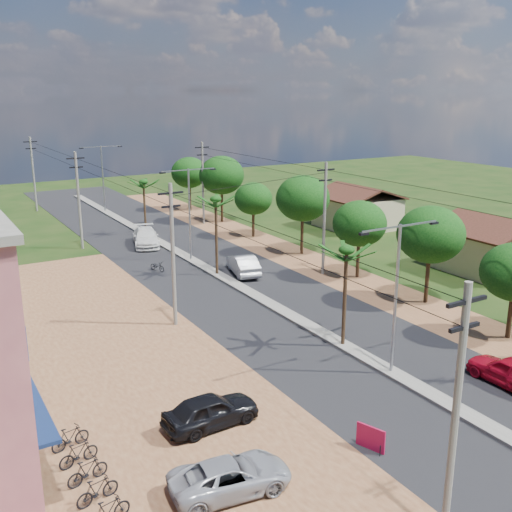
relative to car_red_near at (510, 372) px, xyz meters
The scene contains 34 objects.
ground 5.80m from the car_red_near, 136.53° to the left, with size 160.00×160.00×0.00m, color black.
road 19.43m from the car_red_near, 102.42° to the left, with size 12.00×110.00×0.04m, color black.
median 22.36m from the car_red_near, 100.77° to the left, with size 1.00×90.00×0.18m, color #605E56.
dirt_lot_west 22.61m from the car_red_near, 148.05° to the left, with size 18.00×46.00×0.04m, color brown.
dirt_shoulder_east 19.46m from the car_red_near, 77.15° to the left, with size 5.00×90.00×0.03m, color brown.
house_east_near 21.16m from the car_red_near, 41.41° to the left, with size 7.60×7.50×4.60m.
house_east_far 36.15m from the car_red_near, 62.24° to the left, with size 7.60×7.50×4.60m.
tree_east_c 12.94m from the car_red_near, 63.25° to the left, with size 4.60×4.60×6.83m.
tree_east_d 19.04m from the car_red_near, 73.78° to the left, with size 4.20×4.20×6.13m.
tree_east_e 26.87m from the car_red_near, 78.20° to the left, with size 4.80×4.80×7.14m.
tree_east_f 34.47m from the car_red_near, 81.58° to the left, with size 3.80×3.80×5.52m.
tree_east_g 42.57m from the car_red_near, 82.37° to the left, with size 5.00×5.00×7.38m.
tree_east_h 50.39m from the car_red_near, 83.92° to the left, with size 4.40×4.40×6.52m.
palm_median_near 10.18m from the car_red_near, 117.69° to the left, with size 2.00×2.00×6.15m.
palm_median_mid 24.86m from the car_red_near, 99.89° to the left, with size 2.00×2.00×6.55m.
palm_median_far 40.43m from the car_red_near, 95.97° to the left, with size 2.00×2.00×5.85m.
streetlight_near 7.03m from the car_red_near, 136.53° to the left, with size 5.10×0.18×8.00m.
streetlight_mid 29.54m from the car_red_near, 98.21° to the left, with size 5.10×0.18×8.00m.
streetlight_far 54.27m from the car_red_near, 94.43° to the left, with size 5.10×0.18×8.00m.
utility_pole_w_a 13.32m from the car_red_near, 151.60° to the right, with size 1.60×0.24×9.00m.
utility_pole_w_b 19.89m from the car_red_near, 125.00° to the left, with size 1.60×0.24×9.00m.
utility_pole_w_c 39.77m from the car_red_near, 106.41° to the left, with size 1.60×0.24×9.00m.
utility_pole_w_d 60.14m from the car_red_near, 100.73° to the left, with size 1.60×0.24×9.00m.
utility_pole_e_b 20.63m from the car_red_near, 80.54° to the left, with size 1.60×0.24×9.00m.
utility_pole_e_c 42.28m from the car_red_near, 85.47° to the left, with size 1.60×0.24×9.00m.
car_red_near is the anchor object (origin of this frame).
car_silver_mid 23.33m from the car_red_near, 95.44° to the left, with size 1.69×4.84×1.59m, color #A3A5AB.
car_white_far 36.36m from the car_red_near, 98.98° to the left, with size 2.27×5.58×1.62m, color silver.
car_parked_silver 15.89m from the car_red_near, behind, with size 2.10×4.56×1.27m, color #A3A5AB.
car_parked_dark 15.11m from the car_red_near, 163.87° to the left, with size 1.74×4.34×1.48m, color black.
moto_rider_west_a 28.56m from the car_red_near, 105.95° to the left, with size 0.54×1.55×0.82m, color black.
moto_rider_west_b 36.53m from the car_red_near, 98.46° to the left, with size 0.44×1.55×0.93m, color black.
roadside_sign 9.71m from the car_red_near, behind, with size 0.52×1.25×1.08m.
parked_scooter_row 20.40m from the car_red_near, behind, with size 1.73×7.32×1.00m.
Camera 1 is at (-20.52, -20.93, 14.27)m, focal length 42.00 mm.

